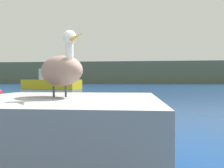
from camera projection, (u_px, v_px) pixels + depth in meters
The scene contains 5 objects.
ground_plane at pixel (139, 159), 2.70m from camera, with size 260.00×260.00×0.00m, color navy.
hillside_backdrop at pixel (136, 73), 84.68m from camera, with size 140.00×16.56×7.54m, color #5B664C.
pier_dock at pixel (61, 123), 3.10m from camera, with size 2.55×2.62×0.70m, color gray.
pelican at pixel (61, 70), 3.08m from camera, with size 0.95×1.12×0.83m.
fishing_boat_yellow at pixel (51, 82), 26.61m from camera, with size 7.45×4.11×4.95m.
Camera 1 is at (-0.04, -2.70, 0.91)m, focal length 37.21 mm.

